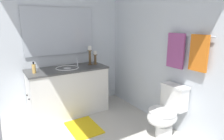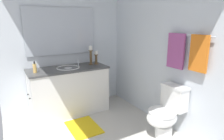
% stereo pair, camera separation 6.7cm
% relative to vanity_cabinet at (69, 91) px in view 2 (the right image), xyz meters
% --- Properties ---
extents(floor, '(2.53, 2.29, 0.02)m').
position_rel_vanity_cabinet_xyz_m(floor, '(0.94, 0.05, -0.43)').
color(floor, beige).
rests_on(floor, ground).
extents(wall_back, '(2.53, 0.04, 2.45)m').
position_rel_vanity_cabinet_xyz_m(wall_back, '(0.94, 1.20, 0.81)').
color(wall_back, silver).
rests_on(wall_back, ground).
extents(wall_left, '(0.04, 2.29, 2.45)m').
position_rel_vanity_cabinet_xyz_m(wall_left, '(-0.33, 0.05, 0.81)').
color(wall_left, silver).
rests_on(wall_left, ground).
extents(vanity_cabinet, '(0.58, 1.36, 0.84)m').
position_rel_vanity_cabinet_xyz_m(vanity_cabinet, '(0.00, 0.00, 0.00)').
color(vanity_cabinet, white).
rests_on(vanity_cabinet, ground).
extents(sink_basin, '(0.40, 0.40, 0.24)m').
position_rel_vanity_cabinet_xyz_m(sink_basin, '(0.00, 0.00, 0.38)').
color(sink_basin, white).
rests_on(sink_basin, vanity_cabinet).
extents(mirror, '(0.02, 1.26, 0.82)m').
position_rel_vanity_cabinet_xyz_m(mirror, '(-0.28, 0.00, 1.03)').
color(mirror, silver).
extents(candle_holder_tall, '(0.09, 0.09, 0.25)m').
position_rel_vanity_cabinet_xyz_m(candle_holder_tall, '(-0.04, 0.56, 0.55)').
color(candle_holder_tall, brown).
rests_on(candle_holder_tall, vanity_cabinet).
extents(candle_holder_short, '(0.09, 0.09, 0.35)m').
position_rel_vanity_cabinet_xyz_m(candle_holder_short, '(-0.06, 0.46, 0.60)').
color(candle_holder_short, brown).
rests_on(candle_holder_short, vanity_cabinet).
extents(soap_bottle, '(0.06, 0.06, 0.18)m').
position_rel_vanity_cabinet_xyz_m(soap_bottle, '(0.05, -0.55, 0.49)').
color(soap_bottle, '#E5B259').
rests_on(soap_bottle, vanity_cabinet).
extents(toilet, '(0.39, 0.54, 0.75)m').
position_rel_vanity_cabinet_xyz_m(toilet, '(1.44, 0.92, -0.05)').
color(toilet, white).
rests_on(toilet, ground).
extents(towel_bar, '(0.71, 0.02, 0.02)m').
position_rel_vanity_cabinet_xyz_m(towel_bar, '(1.53, 1.14, 1.02)').
color(towel_bar, silver).
extents(towel_near_vanity, '(0.28, 0.03, 0.48)m').
position_rel_vanity_cabinet_xyz_m(towel_near_vanity, '(1.35, 1.12, 0.80)').
color(towel_near_vanity, '#A54C8C').
rests_on(towel_near_vanity, towel_bar).
extents(towel_center, '(0.25, 0.03, 0.46)m').
position_rel_vanity_cabinet_xyz_m(towel_center, '(1.71, 1.12, 0.81)').
color(towel_center, orange).
rests_on(towel_center, towel_bar).
extents(bath_mat, '(0.60, 0.44, 0.02)m').
position_rel_vanity_cabinet_xyz_m(bath_mat, '(0.62, 0.00, -0.41)').
color(bath_mat, yellow).
rests_on(bath_mat, ground).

